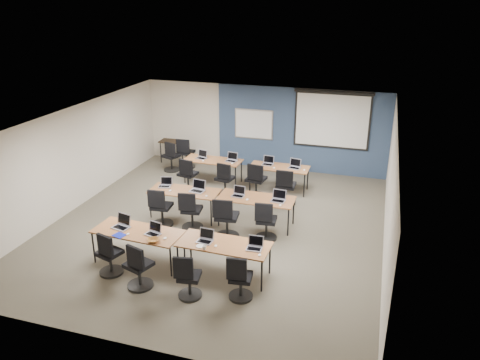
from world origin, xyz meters
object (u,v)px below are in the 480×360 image
(task_chair_3, at_px, (240,281))
(spare_chair_b, at_px, (171,159))
(training_table_mid_right, at_px, (256,200))
(task_chair_9, at_px, (225,182))
(training_table_front_left, at_px, (138,233))
(laptop_4, at_px, (165,184))
(task_chair_7, at_px, (266,224))
(whiteboard, at_px, (254,124))
(task_chair_10, at_px, (256,183))
(laptop_6, at_px, (238,193))
(laptop_8, at_px, (202,156))
(task_chair_2, at_px, (188,280))
(training_table_back_right, at_px, (279,168))
(task_chair_0, at_px, (109,257))
(task_chair_4, at_px, (161,210))
(spare_chair_a, at_px, (186,156))
(laptop_3, at_px, (255,246))
(laptop_2, at_px, (205,238))
(projector_screen, at_px, (332,117))
(laptop_1, at_px, (154,231))
(laptop_5, at_px, (198,188))
(utility_table, at_px, (173,144))
(laptop_9, at_px, (232,159))
(task_chair_1, at_px, (138,270))
(laptop_11, at_px, (295,166))
(laptop_7, at_px, (279,198))
(laptop_10, at_px, (268,162))
(task_chair_6, at_px, (226,221))
(task_chair_5, at_px, (191,214))
(task_chair_11, at_px, (285,190))
(training_table_back_left, at_px, (213,161))
(task_chair_8, at_px, (188,177))

(task_chair_3, height_order, spare_chair_b, spare_chair_b)
(training_table_mid_right, height_order, task_chair_9, task_chair_9)
(training_table_front_left, distance_m, laptop_4, 2.49)
(laptop_4, relative_size, task_chair_7, 0.31)
(whiteboard, relative_size, task_chair_10, 1.23)
(laptop_6, relative_size, laptop_8, 0.96)
(task_chair_2, bearing_deg, spare_chair_b, 107.78)
(training_table_back_right, bearing_deg, task_chair_3, -85.38)
(task_chair_0, xyz_separation_m, task_chair_10, (1.82, 4.68, 0.03))
(task_chair_10, xyz_separation_m, spare_chair_b, (-3.20, 1.26, -0.02))
(training_table_mid_right, distance_m, task_chair_4, 2.38)
(task_chair_0, relative_size, spare_chair_a, 0.95)
(training_table_mid_right, height_order, laptop_3, laptop_3)
(laptop_2, distance_m, spare_chair_a, 6.40)
(projector_screen, bearing_deg, laptop_1, -113.56)
(laptop_5, relative_size, utility_table, 0.39)
(task_chair_0, bearing_deg, task_chair_3, 16.19)
(utility_table, bearing_deg, laptop_5, -58.89)
(training_table_front_left, distance_m, task_chair_10, 4.31)
(task_chair_4, height_order, laptop_9, task_chair_4)
(task_chair_4, height_order, laptop_5, task_chair_4)
(task_chair_0, bearing_deg, task_chair_2, 8.33)
(training_table_mid_right, xyz_separation_m, task_chair_1, (-1.47, -3.30, -0.28))
(projector_screen, height_order, task_chair_7, projector_screen)
(whiteboard, distance_m, training_table_back_right, 2.31)
(task_chair_3, xyz_separation_m, task_chair_9, (-1.86, 4.61, 0.02))
(projector_screen, distance_m, laptop_11, 2.17)
(projector_screen, xyz_separation_m, task_chair_0, (-3.55, -7.15, -1.48))
(laptop_6, bearing_deg, training_table_back_right, 82.74)
(laptop_7, height_order, laptop_10, laptop_7)
(task_chair_6, xyz_separation_m, laptop_7, (1.04, 0.89, 0.36))
(laptop_1, relative_size, task_chair_2, 0.33)
(laptop_3, distance_m, laptop_6, 2.61)
(laptop_2, height_order, laptop_7, laptop_7)
(laptop_1, relative_size, task_chair_5, 0.31)
(laptop_8, height_order, task_chair_11, task_chair_11)
(task_chair_5, xyz_separation_m, laptop_7, (2.02, 0.69, 0.38))
(laptop_3, xyz_separation_m, spare_chair_b, (-4.26, 5.27, -0.37))
(laptop_5, height_order, utility_table, laptop_5)
(task_chair_7, bearing_deg, task_chair_0, -144.23)
(training_table_back_left, distance_m, laptop_9, 0.59)
(whiteboard, relative_size, laptop_5, 3.58)
(laptop_1, height_order, laptop_3, laptop_1)
(task_chair_4, relative_size, task_chair_8, 0.99)
(task_chair_5, bearing_deg, spare_chair_b, 112.84)
(training_table_back_right, bearing_deg, laptop_8, 178.28)
(task_chair_5, height_order, task_chair_9, task_chair_5)
(training_table_back_left, height_order, laptop_4, laptop_4)
(training_table_front_left, xyz_separation_m, laptop_11, (2.43, 4.80, 0.10))
(task_chair_3, bearing_deg, training_table_back_left, 107.73)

